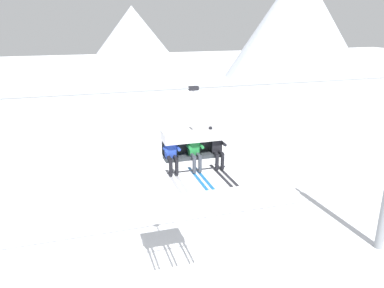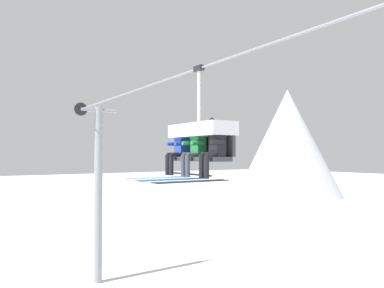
% 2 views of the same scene
% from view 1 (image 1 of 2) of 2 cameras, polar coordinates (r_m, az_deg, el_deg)
% --- Properties ---
extents(mountain_peak_central, '(17.76, 17.76, 10.99)m').
position_cam_1_polar(mountain_peak_central, '(50.26, -8.93, 13.85)').
color(mountain_peak_central, silver).
rests_on(mountain_peak_central, ground_plane).
extents(mountain_peak_east, '(23.29, 23.29, 17.96)m').
position_cam_1_polar(mountain_peak_east, '(67.29, 15.68, 17.52)').
color(mountain_peak_east, silver).
rests_on(mountain_peak_east, ground_plane).
extents(lift_cable, '(19.67, 0.05, 0.05)m').
position_cam_1_polar(lift_cable, '(10.68, -0.74, 8.45)').
color(lift_cable, gray).
extents(chairlift_chair, '(1.84, 0.74, 2.46)m').
position_cam_1_polar(chairlift_chair, '(11.17, 0.11, 0.78)').
color(chairlift_chair, '#33383D').
extents(skier_blue, '(0.46, 1.70, 1.23)m').
position_cam_1_polar(skier_blue, '(10.88, -3.11, -1.40)').
color(skier_blue, '#2847B7').
extents(skier_green, '(0.46, 1.70, 1.23)m').
position_cam_1_polar(skier_green, '(11.07, 0.46, -1.03)').
color(skier_green, '#23843D').
extents(skier_black, '(0.48, 1.70, 1.34)m').
position_cam_1_polar(skier_black, '(11.29, 3.87, -0.56)').
color(skier_black, black).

